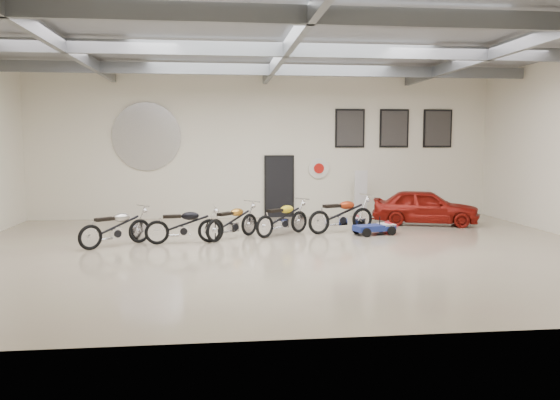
{
  "coord_description": "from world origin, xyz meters",
  "views": [
    {
      "loc": [
        -1.58,
        -12.92,
        2.59
      ],
      "look_at": [
        0.0,
        1.2,
        1.1
      ],
      "focal_mm": 35.0,
      "sensor_mm": 36.0,
      "label": 1
    }
  ],
  "objects": [
    {
      "name": "logo_plaque",
      "position": [
        -4.0,
        5.95,
        2.8
      ],
      "size": [
        2.3,
        0.06,
        1.16
      ],
      "primitive_type": null,
      "color": "silver",
      "rests_on": "back_wall"
    },
    {
      "name": "motorcycle_black",
      "position": [
        -2.51,
        1.18,
        0.5
      ],
      "size": [
        1.97,
        0.79,
        1.0
      ],
      "primitive_type": null,
      "rotation": [
        0.0,
        0.0,
        0.1
      ],
      "color": "silver",
      "rests_on": "floor"
    },
    {
      "name": "back_wall",
      "position": [
        0.0,
        6.0,
        2.5
      ],
      "size": [
        16.0,
        0.02,
        5.0
      ],
      "primitive_type": "cube",
      "color": "white",
      "rests_on": "floor"
    },
    {
      "name": "ceiling",
      "position": [
        0.0,
        0.0,
        5.0
      ],
      "size": [
        16.0,
        12.0,
        0.01
      ],
      "primitive_type": "cube",
      "color": "gray",
      "rests_on": "back_wall"
    },
    {
      "name": "ceiling_beams",
      "position": [
        0.0,
        0.0,
        4.75
      ],
      "size": [
        15.8,
        11.8,
        0.32
      ],
      "primitive_type": null,
      "color": "slate",
      "rests_on": "ceiling"
    },
    {
      "name": "poster_mid",
      "position": [
        4.6,
        5.96,
        3.1
      ],
      "size": [
        1.05,
        0.08,
        1.35
      ],
      "primitive_type": null,
      "color": "black",
      "rests_on": "back_wall"
    },
    {
      "name": "oil_sign",
      "position": [
        1.9,
        5.95,
        1.7
      ],
      "size": [
        0.72,
        0.1,
        0.72
      ],
      "primitive_type": null,
      "color": "white",
      "rests_on": "back_wall"
    },
    {
      "name": "motorcycle_silver",
      "position": [
        -4.18,
        0.97,
        0.5
      ],
      "size": [
        1.87,
        1.67,
        1.0
      ],
      "primitive_type": null,
      "rotation": [
        0.0,
        0.0,
        0.68
      ],
      "color": "silver",
      "rests_on": "floor"
    },
    {
      "name": "motorcycle_red",
      "position": [
        1.92,
        2.43,
        0.55
      ],
      "size": [
        2.22,
        1.35,
        1.1
      ],
      "primitive_type": null,
      "rotation": [
        0.0,
        0.0,
        0.35
      ],
      "color": "silver",
      "rests_on": "floor"
    },
    {
      "name": "poster_left",
      "position": [
        3.0,
        5.96,
        3.1
      ],
      "size": [
        1.05,
        0.08,
        1.35
      ],
      "primitive_type": null,
      "color": "black",
      "rests_on": "back_wall"
    },
    {
      "name": "go_kart",
      "position": [
        2.89,
        1.99,
        0.26
      ],
      "size": [
        1.55,
        1.0,
        0.52
      ],
      "primitive_type": null,
      "rotation": [
        0.0,
        0.0,
        0.27
      ],
      "color": "navy",
      "rests_on": "floor"
    },
    {
      "name": "vintage_car",
      "position": [
        4.95,
        3.73,
        0.56
      ],
      "size": [
        2.34,
        3.56,
        1.13
      ],
      "primitive_type": "imported",
      "rotation": [
        0.0,
        0.0,
        1.24
      ],
      "color": "maroon",
      "rests_on": "floor"
    },
    {
      "name": "floor",
      "position": [
        0.0,
        0.0,
        0.0
      ],
      "size": [
        16.0,
        12.0,
        0.01
      ],
      "primitive_type": "cube",
      "color": "tan",
      "rests_on": "ground"
    },
    {
      "name": "motorcycle_yellow",
      "position": [
        0.17,
        2.15,
        0.5
      ],
      "size": [
        1.9,
        1.67,
        1.01
      ],
      "primitive_type": null,
      "rotation": [
        0.0,
        0.0,
        0.67
      ],
      "color": "silver",
      "rests_on": "floor"
    },
    {
      "name": "poster_right",
      "position": [
        6.2,
        5.96,
        3.1
      ],
      "size": [
        1.05,
        0.08,
        1.35
      ],
      "primitive_type": null,
      "color": "black",
      "rests_on": "back_wall"
    },
    {
      "name": "banner_stand",
      "position": [
        3.3,
        5.5,
        0.86
      ],
      "size": [
        0.49,
        0.27,
        1.72
      ],
      "primitive_type": null,
      "rotation": [
        0.0,
        0.0,
        0.19
      ],
      "color": "white",
      "rests_on": "floor"
    },
    {
      "name": "motorcycle_gold",
      "position": [
        -1.23,
        1.72,
        0.5
      ],
      "size": [
        1.77,
        1.77,
        0.99
      ],
      "primitive_type": null,
      "rotation": [
        0.0,
        0.0,
        0.79
      ],
      "color": "silver",
      "rests_on": "floor"
    },
    {
      "name": "door",
      "position": [
        0.5,
        5.95,
        1.05
      ],
      "size": [
        0.92,
        0.08,
        2.1
      ],
      "primitive_type": "cube",
      "color": "black",
      "rests_on": "back_wall"
    }
  ]
}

